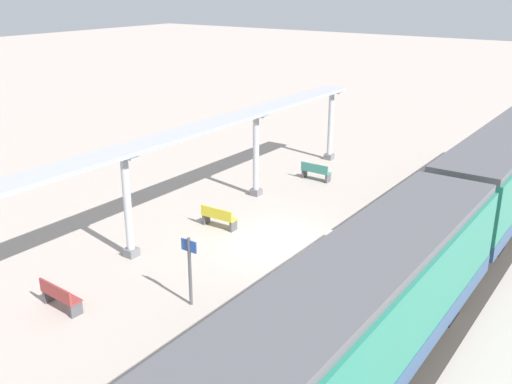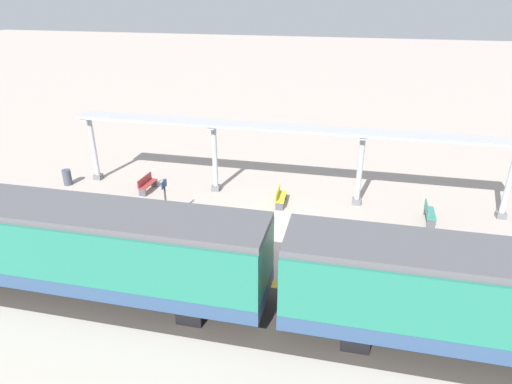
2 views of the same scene
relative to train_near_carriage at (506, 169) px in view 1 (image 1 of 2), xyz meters
name	(u,v)px [view 1 (image 1 of 2)]	position (x,y,z in m)	size (l,w,h in m)	color
ground_plane	(280,244)	(5.83, 8.35, -1.83)	(176.00, 176.00, 0.00)	#AFA197
tactile_edge_strip	(379,273)	(1.85, 8.35, -1.83)	(0.51, 28.35, 0.01)	gold
trackbed	(434,289)	(-0.01, 8.35, -1.83)	(3.20, 40.35, 0.01)	#38332D
train_near_carriage	(506,169)	(0.00, 0.00, 0.00)	(2.65, 13.59, 3.48)	#21715C
train_far_carriage	(356,322)	(0.00, 14.17, 0.00)	(2.65, 13.59, 3.48)	#21715C
canopy_pillar_nearest	(330,125)	(9.62, -2.50, 0.09)	(1.10, 0.44, 3.79)	slate
canopy_pillar_second	(256,155)	(9.62, 4.50, 0.09)	(1.10, 0.44, 3.79)	slate
canopy_pillar_third	(128,206)	(9.62, 12.21, 0.09)	(1.10, 0.44, 3.79)	slate
canopy_beam	(196,130)	(9.62, 8.51, 2.04)	(1.20, 22.81, 0.16)	#A8AAB2
bench_near_end	(218,217)	(8.68, 8.43, -1.39)	(1.51, 0.49, 0.86)	gold
bench_mid_platform	(60,296)	(8.70, 15.93, -1.39)	(1.52, 0.52, 0.86)	#973432
bench_far_end	(315,172)	(8.46, 1.07, -1.39)	(1.51, 0.47, 0.86)	#378475
platform_info_sign	(190,265)	(5.71, 13.48, -0.50)	(0.56, 0.10, 2.20)	#4C4C51
passenger_waiting_near_edge	(229,333)	(2.79, 15.37, -0.71)	(0.43, 0.57, 1.79)	maroon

